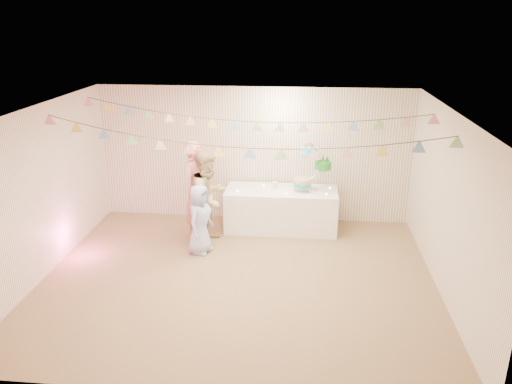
# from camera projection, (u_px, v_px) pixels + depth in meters

# --- Properties ---
(floor) EXTENTS (6.00, 6.00, 0.00)m
(floor) POSITION_uv_depth(u_px,v_px,m) (238.00, 279.00, 7.69)
(floor) COLOR olive
(floor) RESTS_ON ground
(ceiling) EXTENTS (6.00, 6.00, 0.00)m
(ceiling) POSITION_uv_depth(u_px,v_px,m) (236.00, 111.00, 6.82)
(ceiling) COLOR white
(ceiling) RESTS_ON ground
(back_wall) EXTENTS (6.00, 6.00, 0.00)m
(back_wall) POSITION_uv_depth(u_px,v_px,m) (254.00, 155.00, 9.60)
(back_wall) COLOR white
(back_wall) RESTS_ON ground
(front_wall) EXTENTS (6.00, 6.00, 0.00)m
(front_wall) POSITION_uv_depth(u_px,v_px,m) (203.00, 289.00, 4.91)
(front_wall) COLOR white
(front_wall) RESTS_ON ground
(left_wall) EXTENTS (5.00, 5.00, 0.00)m
(left_wall) POSITION_uv_depth(u_px,v_px,m) (40.00, 193.00, 7.53)
(left_wall) COLOR white
(left_wall) RESTS_ON ground
(right_wall) EXTENTS (5.00, 5.00, 0.00)m
(right_wall) POSITION_uv_depth(u_px,v_px,m) (449.00, 208.00, 6.98)
(right_wall) COLOR white
(right_wall) RESTS_ON ground
(table) EXTENTS (2.07, 0.83, 0.78)m
(table) POSITION_uv_depth(u_px,v_px,m) (281.00, 209.00, 9.38)
(table) COLOR white
(table) RESTS_ON floor
(cake_stand) EXTENTS (0.75, 0.44, 0.84)m
(cake_stand) POSITION_uv_depth(u_px,v_px,m) (312.00, 170.00, 9.12)
(cake_stand) COLOR silver
(cake_stand) RESTS_ON table
(cake_bottom) EXTENTS (0.31, 0.31, 0.15)m
(cake_bottom) POSITION_uv_depth(u_px,v_px,m) (303.00, 188.00, 9.19)
(cake_bottom) COLOR teal
(cake_bottom) RESTS_ON cake_stand
(cake_middle) EXTENTS (0.27, 0.27, 0.22)m
(cake_middle) POSITION_uv_depth(u_px,v_px,m) (322.00, 172.00, 9.20)
(cake_middle) COLOR #1D8824
(cake_middle) RESTS_ON cake_stand
(cake_top_tier) EXTENTS (0.25, 0.25, 0.19)m
(cake_top_tier) POSITION_uv_depth(u_px,v_px,m) (309.00, 159.00, 9.02)
(cake_top_tier) COLOR #50D0FD
(cake_top_tier) RESTS_ON cake_stand
(platter) EXTENTS (0.37, 0.37, 0.02)m
(platter) POSITION_uv_depth(u_px,v_px,m) (253.00, 191.00, 9.26)
(platter) COLOR white
(platter) RESTS_ON table
(posy) EXTENTS (0.13, 0.13, 0.14)m
(posy) POSITION_uv_depth(u_px,v_px,m) (275.00, 187.00, 9.29)
(posy) COLOR white
(posy) RESTS_ON table
(person_adult_a) EXTENTS (0.69, 0.78, 1.80)m
(person_adult_a) POSITION_uv_depth(u_px,v_px,m) (198.00, 190.00, 8.88)
(person_adult_a) COLOR #D77970
(person_adult_a) RESTS_ON floor
(person_adult_b) EXTENTS (0.95, 1.02, 1.68)m
(person_adult_b) POSITION_uv_depth(u_px,v_px,m) (209.00, 197.00, 8.70)
(person_adult_b) COLOR tan
(person_adult_b) RESTS_ON floor
(person_child) EXTENTS (0.54, 0.68, 1.21)m
(person_child) POSITION_uv_depth(u_px,v_px,m) (200.00, 219.00, 8.37)
(person_child) COLOR #A5B9EA
(person_child) RESTS_ON floor
(bunting_back) EXTENTS (5.60, 1.10, 0.40)m
(bunting_back) POSITION_uv_depth(u_px,v_px,m) (245.00, 114.00, 7.93)
(bunting_back) COLOR pink
(bunting_back) RESTS_ON ceiling
(bunting_front) EXTENTS (5.60, 0.90, 0.36)m
(bunting_front) POSITION_uv_depth(u_px,v_px,m) (234.00, 135.00, 6.72)
(bunting_front) COLOR #72A5E5
(bunting_front) RESTS_ON ceiling
(tealight_0) EXTENTS (0.04, 0.04, 0.03)m
(tealight_0) POSITION_uv_depth(u_px,v_px,m) (238.00, 190.00, 9.18)
(tealight_0) COLOR #FFD88C
(tealight_0) RESTS_ON table
(tealight_1) EXTENTS (0.04, 0.04, 0.03)m
(tealight_1) POSITION_uv_depth(u_px,v_px,m) (264.00, 185.00, 9.45)
(tealight_1) COLOR #FFD88C
(tealight_1) RESTS_ON table
(tealight_2) EXTENTS (0.04, 0.04, 0.03)m
(tealight_2) POSITION_uv_depth(u_px,v_px,m) (286.00, 193.00, 9.03)
(tealight_2) COLOR #FFD88C
(tealight_2) RESTS_ON table
(tealight_3) EXTENTS (0.04, 0.04, 0.03)m
(tealight_3) POSITION_uv_depth(u_px,v_px,m) (301.00, 186.00, 9.42)
(tealight_3) COLOR #FFD88C
(tealight_3) RESTS_ON table
(tealight_4) EXTENTS (0.04, 0.04, 0.03)m
(tealight_4) POSITION_uv_depth(u_px,v_px,m) (326.00, 194.00, 9.00)
(tealight_4) COLOR #FFD88C
(tealight_4) RESTS_ON table
(tealight_5) EXTENTS (0.04, 0.04, 0.03)m
(tealight_5) POSITION_uv_depth(u_px,v_px,m) (330.00, 188.00, 9.30)
(tealight_5) COLOR #FFD88C
(tealight_5) RESTS_ON table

